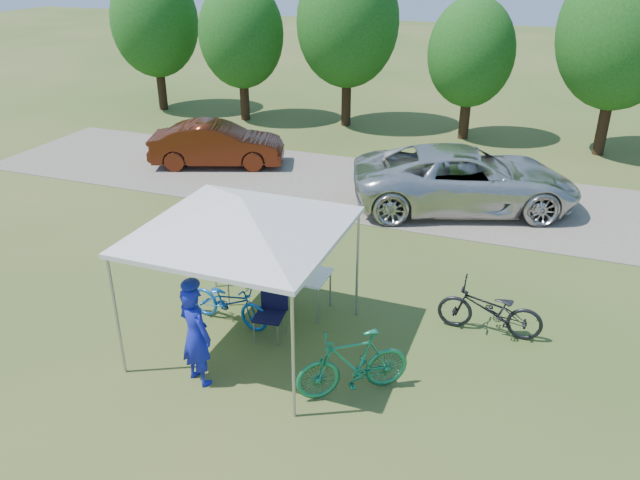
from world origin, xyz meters
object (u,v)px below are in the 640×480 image
object	(u,v)px
folding_chair	(272,307)
bike_dark	(490,310)
cyclist	(195,335)
minivan	(465,179)
folding_table	(279,271)
bike_blue	(229,302)
cooler	(259,257)
sedan	(217,144)
bike_green	(353,363)

from	to	relation	value
folding_chair	bike_dark	bearing A→B (deg)	13.97
cyclist	minivan	distance (m)	9.18
folding_table	bike_blue	bearing A→B (deg)	-125.53
cooler	cyclist	bearing A→B (deg)	-87.05
folding_table	folding_chair	xyz separation A→B (m)	(0.29, -0.96, -0.19)
folding_table	sedan	world-z (taller)	sedan
folding_table	cooler	distance (m)	0.46
cooler	minivan	bearing A→B (deg)	64.87
sedan	bike_blue	bearing A→B (deg)	-170.16
cooler	cyclist	distance (m)	2.55
bike_dark	folding_table	bearing A→B (deg)	-84.11
bike_blue	folding_chair	bearing A→B (deg)	-88.54
cyclist	bike_green	distance (m)	2.47
cooler	bike_blue	bearing A→B (deg)	-104.10
bike_dark	cooler	bearing A→B (deg)	-84.74
minivan	bike_green	bearing A→B (deg)	156.98
bike_dark	sedan	distance (m)	11.22
folding_table	cyclist	size ratio (longest dim) A/B	1.12
cooler	bike_green	bearing A→B (deg)	-37.93
bike_green	sedan	size ratio (longest dim) A/B	0.44
bike_blue	sedan	bearing A→B (deg)	37.83
folding_chair	bike_dark	xyz separation A→B (m)	(3.59, 1.42, -0.08)
bike_blue	bike_dark	bearing A→B (deg)	-66.18
bike_green	bike_dark	size ratio (longest dim) A/B	0.99
cooler	bike_green	distance (m)	3.21
minivan	sedan	distance (m)	7.79
cooler	sedan	xyz separation A→B (m)	(-4.83, 7.01, -0.29)
cooler	bike_dark	size ratio (longest dim) A/B	0.28
cyclist	bike_dark	size ratio (longest dim) A/B	0.94
cooler	minivan	size ratio (longest dim) A/B	0.09
bike_dark	bike_blue	bearing A→B (deg)	-74.47
folding_chair	cyclist	world-z (taller)	cyclist
cyclist	bike_dark	distance (m)	5.13
bike_blue	sedan	xyz separation A→B (m)	(-4.62, 7.87, 0.26)
minivan	sedan	world-z (taller)	minivan
cooler	bike_blue	distance (m)	1.04
folding_table	minivan	bearing A→B (deg)	67.97
folding_table	folding_chair	size ratio (longest dim) A/B	2.02
bike_green	minivan	distance (m)	8.18
folding_table	sedan	distance (m)	8.75
folding_table	bike_dark	size ratio (longest dim) A/B	1.05
bike_green	folding_chair	bearing A→B (deg)	-155.57
cyclist	minivan	xyz separation A→B (m)	(2.78, 8.75, -0.04)
bike_green	minivan	xyz separation A→B (m)	(0.40, 8.16, 0.28)
minivan	cooler	bearing A→B (deg)	134.67
cyclist	sedan	xyz separation A→B (m)	(-4.97, 9.55, -0.17)
cyclist	bike_dark	xyz separation A→B (m)	(4.14, 3.00, -0.38)
bike_blue	bike_dark	world-z (taller)	bike_dark
cyclist	cooler	bearing A→B (deg)	-65.83
bike_blue	bike_green	world-z (taller)	bike_green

